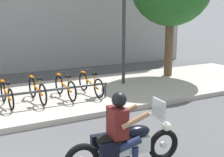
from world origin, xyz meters
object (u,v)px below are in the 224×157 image
Objects in this scene: motorcycle at (126,145)px; bicycle_4 at (37,90)px; rider at (122,126)px; bicycle_3 at (7,94)px; bicycle_6 at (91,84)px; bike_rack at (10,96)px; bicycle_5 at (65,87)px; street_lamp at (124,19)px.

bicycle_4 is at bearing 95.71° from motorcycle.
rider is 4.41m from bicycle_4.
bicycle_3 is 2.61m from bicycle_6.
motorcycle reaches higher than bicycle_6.
motorcycle reaches higher than bicycle_3.
motorcycle reaches higher than bike_rack.
bicycle_6 is (1.74, 0.00, -0.01)m from bicycle_4.
rider reaches higher than bicycle_4.
bicycle_4 reaches higher than bicycle_5.
bicycle_4 is at bearing 32.49° from bike_rack.
bicycle_3 is 4.87m from street_lamp.
rider is at bearing -120.73° from street_lamp.
bicycle_6 is at bearing 73.53° from motorcycle.
bicycle_5 reaches higher than bicycle_6.
motorcycle is at bearing -71.19° from bike_rack.
motorcycle is 4.59m from bicycle_6.
bicycle_3 is at bearing -169.09° from street_lamp.
motorcycle is 4.59m from bicycle_3.
bicycle_5 is at bearing 17.67° from bike_rack.
motorcycle reaches higher than bicycle_4.
bicycle_6 is 0.29× the size of bike_rack.
rider is 6.31m from street_lamp.
bicycle_4 is 0.39× the size of street_lamp.
bicycle_6 is (1.30, 4.40, 0.04)m from motorcycle.
motorcycle is 0.38× the size of bike_rack.
street_lamp is (3.03, 5.23, 2.07)m from motorcycle.
motorcycle is 4.42m from bicycle_5.
bicycle_5 is at bearing 84.41° from motorcycle.
motorcycle is 0.37m from rider.
bicycle_5 is 0.28× the size of bike_rack.
bicycle_3 is (-1.31, 4.40, 0.03)m from motorcycle.
street_lamp is at bearing 10.91° from bicycle_3.
motorcycle is at bearing -8.19° from rider.
motorcycle reaches higher than bicycle_5.
bicycle_5 reaches higher than bicycle_3.
bicycle_5 is 3.40m from street_lamp.
bike_rack is at bearing -89.97° from bicycle_3.
bike_rack is at bearing -147.51° from bicycle_4.
bicycle_5 is (0.87, 0.00, -0.01)m from bicycle_4.
bicycle_3 is 0.96× the size of bicycle_5.
rider reaches higher than bike_rack.
rider reaches higher than bicycle_5.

